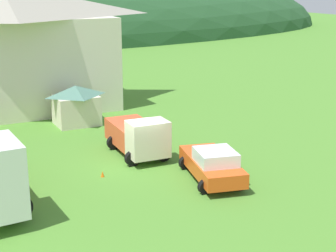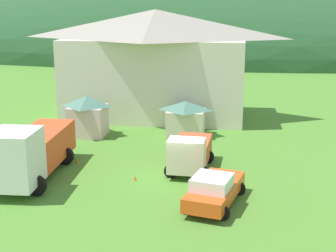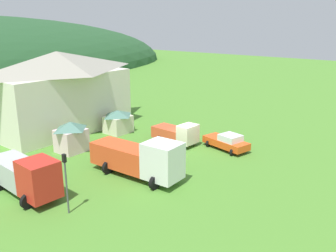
{
  "view_description": "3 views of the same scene",
  "coord_description": "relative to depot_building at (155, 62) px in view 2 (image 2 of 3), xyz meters",
  "views": [
    {
      "loc": [
        -10.16,
        -23.38,
        9.37
      ],
      "look_at": [
        1.56,
        -0.58,
        2.06
      ],
      "focal_mm": 54.78,
      "sensor_mm": 36.0,
      "label": 1
    },
    {
      "loc": [
        3.33,
        -26.43,
        9.86
      ],
      "look_at": [
        -0.8,
        2.39,
        2.42
      ],
      "focal_mm": 52.43,
      "sensor_mm": 36.0,
      "label": 2
    },
    {
      "loc": [
        -27.85,
        -20.37,
        12.37
      ],
      "look_at": [
        -1.0,
        1.2,
        2.35
      ],
      "focal_mm": 38.38,
      "sensor_mm": 36.0,
      "label": 3
    }
  ],
  "objects": [
    {
      "name": "light_truck_cream",
      "position": [
        4.4,
        -13.88,
        -3.59
      ],
      "size": [
        2.71,
        5.04,
        2.32
      ],
      "rotation": [
        0.0,
        0.0,
        -1.62
      ],
      "color": "beige",
      "rests_on": "ground"
    },
    {
      "name": "traffic_cone_near_pickup",
      "position": [
        -2.72,
        -13.48,
        -4.73
      ],
      "size": [
        0.36,
        0.36,
        0.59
      ],
      "primitive_type": "cone",
      "color": "orange",
      "rests_on": "ground"
    },
    {
      "name": "forested_hill_backdrop",
      "position": [
        3.72,
        58.35,
        -4.73
      ],
      "size": [
        148.77,
        60.0,
        28.79
      ],
      "primitive_type": "ellipsoid",
      "color": "#234C28",
      "rests_on": "ground"
    },
    {
      "name": "play_shed_cream",
      "position": [
        3.31,
        -6.13,
        -3.36
      ],
      "size": [
        2.98,
        2.59,
        2.66
      ],
      "color": "beige",
      "rests_on": "ground"
    },
    {
      "name": "traffic_cone_mid_row",
      "position": [
        1.49,
        -16.03,
        -4.73
      ],
      "size": [
        0.36,
        0.36,
        0.61
      ],
      "primitive_type": "cone",
      "color": "orange",
      "rests_on": "ground"
    },
    {
      "name": "service_pickup_orange",
      "position": [
        6.1,
        -18.85,
        -3.91
      ],
      "size": [
        3.07,
        5.13,
        1.66
      ],
      "rotation": [
        0.0,
        0.0,
        -1.8
      ],
      "color": "#E55119",
      "rests_on": "ground"
    },
    {
      "name": "depot_building",
      "position": [
        0.0,
        0.0,
        0.0
      ],
      "size": [
        16.3,
        8.72,
        9.19
      ],
      "color": "silver",
      "rests_on": "ground"
    },
    {
      "name": "ground_plane",
      "position": [
        3.72,
        -15.18,
        -4.73
      ],
      "size": [
        200.0,
        200.0,
        0.0
      ],
      "primitive_type": "plane",
      "color": "#4C842D"
    },
    {
      "name": "heavy_rig_white",
      "position": [
        -4.27,
        -16.73,
        -3.01
      ],
      "size": [
        3.4,
        8.47,
        3.45
      ],
      "rotation": [
        0.0,
        0.0,
        -1.52
      ],
      "color": "white",
      "rests_on": "ground"
    },
    {
      "name": "play_shed_pink",
      "position": [
        -3.96,
        -7.13,
        -3.16
      ],
      "size": [
        2.82,
        2.6,
        3.05
      ],
      "color": "beige",
      "rests_on": "ground"
    }
  ]
}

